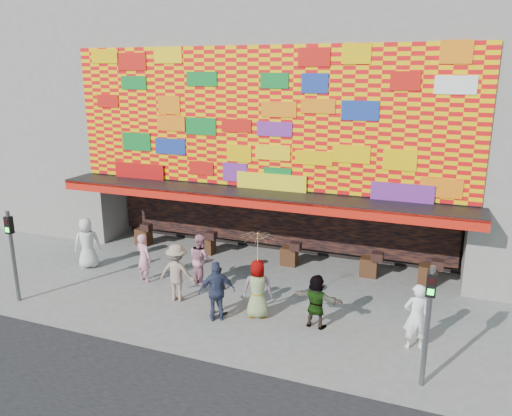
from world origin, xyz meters
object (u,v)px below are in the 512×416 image
(ped_i, at_px, (201,259))
(parasol, at_px, (258,248))
(ped_a, at_px, (87,243))
(ped_f, at_px, (316,301))
(ped_b, at_px, (144,258))
(ped_e, at_px, (217,291))
(ped_c, at_px, (216,290))
(ped_g, at_px, (258,289))
(signal_left, at_px, (12,246))
(ped_d, at_px, (177,273))
(ped_h, at_px, (416,317))
(signal_right, at_px, (428,313))

(ped_i, relative_size, parasol, 0.93)
(ped_a, height_order, ped_f, ped_a)
(ped_b, bearing_deg, ped_f, -171.83)
(ped_e, bearing_deg, parasol, 178.81)
(ped_i, bearing_deg, ped_c, 163.01)
(ped_a, distance_m, ped_e, 6.60)
(ped_g, distance_m, parasol, 1.29)
(ped_b, relative_size, ped_f, 1.09)
(signal_left, distance_m, ped_b, 4.16)
(ped_a, xyz_separation_m, ped_e, (6.29, -1.98, -0.05))
(ped_c, height_order, ped_i, ped_i)
(ped_d, bearing_deg, ped_h, 172.22)
(ped_h, relative_size, ped_i, 1.02)
(ped_a, distance_m, parasol, 7.57)
(signal_right, relative_size, ped_c, 1.99)
(signal_left, bearing_deg, ped_i, 34.37)
(ped_b, bearing_deg, ped_a, 9.28)
(ped_h, distance_m, ped_i, 7.42)
(signal_left, bearing_deg, ped_h, 7.68)
(signal_right, distance_m, ped_e, 6.06)
(signal_right, xyz_separation_m, ped_e, (-5.88, 1.17, -0.95))
(ped_e, bearing_deg, ped_c, -92.65)
(ped_a, height_order, ped_e, ped_a)
(ped_d, bearing_deg, ped_c, 162.03)
(signal_left, height_order, ped_g, signal_left)
(signal_right, height_order, ped_a, signal_right)
(ped_f, bearing_deg, signal_left, 17.53)
(ped_b, relative_size, ped_d, 0.93)
(ped_f, bearing_deg, ped_h, -177.14)
(ped_c, xyz_separation_m, ped_h, (5.79, 0.06, 0.16))
(ped_e, relative_size, ped_f, 1.15)
(ped_g, bearing_deg, parasol, 174.93)
(signal_right, height_order, ped_d, signal_right)
(ped_a, bearing_deg, parasol, 129.42)
(signal_right, height_order, parasol, signal_right)
(ped_d, xyz_separation_m, parasol, (2.81, -0.14, 1.25))
(signal_right, height_order, ped_c, signal_right)
(ped_e, bearing_deg, ped_i, -83.82)
(ped_h, relative_size, parasol, 0.95)
(ped_b, bearing_deg, signal_right, -179.59)
(ped_b, relative_size, ped_c, 1.16)
(ped_f, relative_size, ped_h, 0.87)
(ped_c, height_order, ped_f, ped_f)
(ped_b, xyz_separation_m, ped_g, (4.64, -1.01, 0.03))
(ped_b, distance_m, ped_d, 2.03)
(ped_b, distance_m, ped_h, 9.23)
(ped_f, xyz_separation_m, ped_i, (-4.49, 1.52, 0.10))
(signal_right, bearing_deg, signal_left, 180.00)
(ped_a, xyz_separation_m, parasol, (7.34, -1.37, 1.23))
(ped_b, bearing_deg, ped_e, 172.53)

